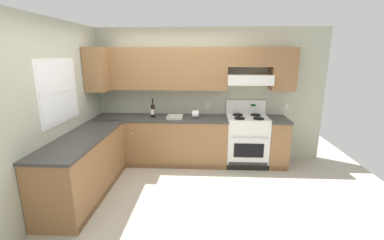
{
  "coord_description": "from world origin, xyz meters",
  "views": [
    {
      "loc": [
        0.52,
        -3.47,
        2.07
      ],
      "look_at": [
        0.31,
        0.7,
        1.0
      ],
      "focal_mm": 24.28,
      "sensor_mm": 36.0,
      "label": 1
    }
  ],
  "objects_px": {
    "bowl": "(175,117)",
    "wine_bottle": "(153,110)",
    "stove": "(246,140)",
    "paper_towel_roll": "(195,114)"
  },
  "relations": [
    {
      "from": "bowl",
      "to": "wine_bottle",
      "type": "bearing_deg",
      "value": 172.01
    },
    {
      "from": "stove",
      "to": "paper_towel_roll",
      "type": "bearing_deg",
      "value": -179.07
    },
    {
      "from": "stove",
      "to": "wine_bottle",
      "type": "distance_m",
      "value": 1.86
    },
    {
      "from": "bowl",
      "to": "paper_towel_roll",
      "type": "xyz_separation_m",
      "value": [
        0.38,
        0.07,
        0.05
      ]
    },
    {
      "from": "stove",
      "to": "wine_bottle",
      "type": "bearing_deg",
      "value": -179.03
    },
    {
      "from": "stove",
      "to": "wine_bottle",
      "type": "xyz_separation_m",
      "value": [
        -1.77,
        -0.03,
        0.57
      ]
    },
    {
      "from": "wine_bottle",
      "to": "bowl",
      "type": "relative_size",
      "value": 1.23
    },
    {
      "from": "stove",
      "to": "wine_bottle",
      "type": "relative_size",
      "value": 3.43
    },
    {
      "from": "wine_bottle",
      "to": "paper_towel_roll",
      "type": "distance_m",
      "value": 0.8
    },
    {
      "from": "bowl",
      "to": "paper_towel_roll",
      "type": "height_order",
      "value": "paper_towel_roll"
    }
  ]
}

